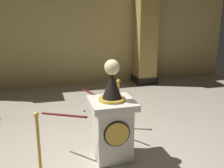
{
  "coord_description": "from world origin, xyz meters",
  "views": [
    {
      "loc": [
        -0.78,
        -4.04,
        2.47
      ],
      "look_at": [
        0.31,
        -0.02,
        1.29
      ],
      "focal_mm": 44.57,
      "sensor_mm": 36.0,
      "label": 1
    }
  ],
  "objects": [
    {
      "name": "ground_plane",
      "position": [
        0.0,
        0.0,
        0.0
      ],
      "size": [
        11.13,
        11.13,
        0.0
      ],
      "primitive_type": "plane",
      "color": "#B2A893"
    },
    {
      "name": "stanchion_near",
      "position": [
        0.74,
        1.06,
        0.37
      ],
      "size": [
        0.24,
        0.24,
        1.05
      ],
      "color": "gold",
      "rests_on": "ground_plane"
    },
    {
      "name": "stanchion_far",
      "position": [
        -0.86,
        -0.19,
        0.35
      ],
      "size": [
        0.24,
        0.24,
        1.0
      ],
      "color": "gold",
      "rests_on": "ground_plane"
    },
    {
      "name": "back_wall",
      "position": [
        0.0,
        4.73,
        1.76
      ],
      "size": [
        11.13,
        0.16,
        3.52
      ],
      "primitive_type": "cube",
      "color": "tan",
      "rests_on": "ground_plane"
    },
    {
      "name": "velvet_rope",
      "position": [
        -0.06,
        0.44,
        0.79
      ],
      "size": [
        1.46,
        1.45,
        0.22
      ],
      "color": "#591419"
    },
    {
      "name": "pedestal_clock",
      "position": [
        0.31,
        -0.03,
        0.65
      ],
      "size": [
        0.71,
        0.71,
        1.68
      ],
      "color": "beige",
      "rests_on": "ground_plane"
    },
    {
      "name": "column_right",
      "position": [
        2.58,
        4.26,
        1.68
      ],
      "size": [
        0.72,
        0.72,
        3.38
      ],
      "color": "black",
      "rests_on": "ground_plane"
    }
  ]
}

